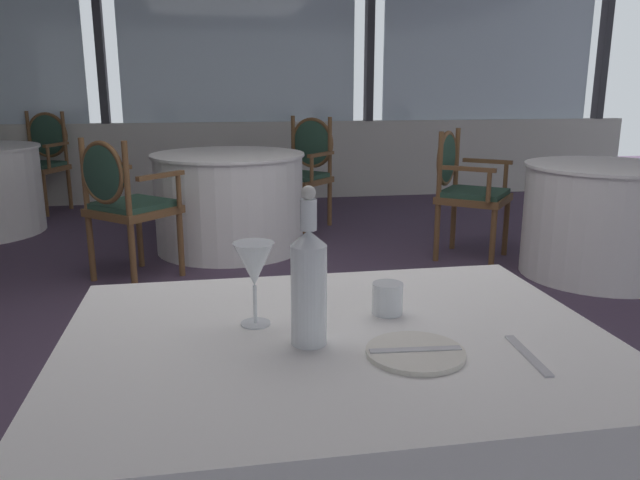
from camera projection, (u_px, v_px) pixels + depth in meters
ground_plane at (297, 366)px, 2.82m from camera, size 14.92×14.92×0.00m
window_wall_far at (241, 101)px, 6.68m from camera, size 9.07×0.14×2.68m
side_plate at (415, 352)px, 1.18m from camera, size 0.19×0.19×0.01m
butter_knife at (415, 350)px, 1.18m from camera, size 0.18×0.03×0.00m
dinner_fork at (528, 355)px, 1.18m from camera, size 0.03×0.18×0.00m
water_bottle at (309, 283)px, 1.21m from camera, size 0.07×0.07×0.32m
wine_glass at (254, 266)px, 1.30m from camera, size 0.09×0.09×0.18m
water_tumbler at (387, 298)px, 1.39m from camera, size 0.07×0.07×0.07m
background_table_0 at (602, 221)px, 4.10m from camera, size 1.04×1.04×0.74m
dining_chair_0_0 at (463, 183)px, 4.49m from camera, size 0.65×0.66×0.93m
background_table_1 at (230, 202)px, 4.76m from camera, size 1.16×1.16×0.74m
dining_chair_1_0 at (304, 164)px, 5.53m from camera, size 0.66×0.66×0.97m
dining_chair_1_1 at (123, 197)px, 3.91m from camera, size 0.66×0.66×0.93m
dining_chair_3_0 at (42, 154)px, 6.20m from camera, size 0.63×0.60×0.99m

